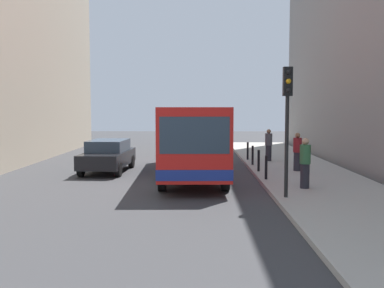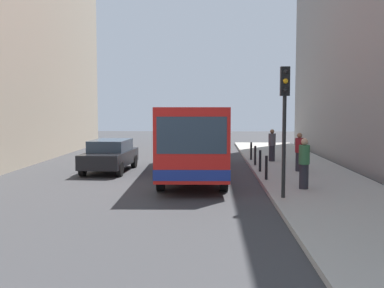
# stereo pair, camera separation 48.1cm
# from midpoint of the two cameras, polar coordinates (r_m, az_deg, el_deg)

# --- Properties ---
(ground_plane) EXTENTS (80.00, 80.00, 0.00)m
(ground_plane) POSITION_cam_midpoint_polar(r_m,az_deg,el_deg) (17.46, -2.52, -5.30)
(ground_plane) COLOR #38383A
(sidewalk) EXTENTS (4.40, 40.00, 0.15)m
(sidewalk) POSITION_cam_midpoint_polar(r_m,az_deg,el_deg) (17.96, 15.01, -4.93)
(sidewalk) COLOR #ADA89E
(sidewalk) RESTS_ON ground
(bus) EXTENTS (2.84, 11.09, 3.00)m
(bus) POSITION_cam_midpoint_polar(r_m,az_deg,el_deg) (20.29, -0.67, 1.00)
(bus) COLOR red
(bus) RESTS_ON ground
(car_beside_bus) EXTENTS (2.01, 4.47, 1.48)m
(car_beside_bus) POSITION_cam_midpoint_polar(r_m,az_deg,el_deg) (21.68, -11.04, -1.35)
(car_beside_bus) COLOR black
(car_beside_bus) RESTS_ON ground
(traffic_light) EXTENTS (0.28, 0.33, 4.10)m
(traffic_light) POSITION_cam_midpoint_polar(r_m,az_deg,el_deg) (14.61, 10.86, 4.54)
(traffic_light) COLOR black
(traffic_light) RESTS_ON sidewalk
(bollard_near) EXTENTS (0.11, 0.11, 0.95)m
(bollard_near) POSITION_cam_midpoint_polar(r_m,az_deg,el_deg) (18.33, 8.47, -2.89)
(bollard_near) COLOR black
(bollard_near) RESTS_ON sidewalk
(bollard_mid) EXTENTS (0.11, 0.11, 0.95)m
(bollard_mid) POSITION_cam_midpoint_polar(r_m,az_deg,el_deg) (20.58, 7.63, -2.07)
(bollard_mid) COLOR black
(bollard_mid) RESTS_ON sidewalk
(bollard_far) EXTENTS (0.11, 0.11, 0.95)m
(bollard_far) POSITION_cam_midpoint_polar(r_m,az_deg,el_deg) (22.84, 6.96, -1.40)
(bollard_far) COLOR black
(bollard_far) RESTS_ON sidewalk
(bollard_farthest) EXTENTS (0.11, 0.11, 0.95)m
(bollard_farthest) POSITION_cam_midpoint_polar(r_m,az_deg,el_deg) (25.11, 6.40, -0.86)
(bollard_farthest) COLOR black
(bollard_farthest) RESTS_ON sidewalk
(pedestrian_near_signal) EXTENTS (0.38, 0.38, 1.77)m
(pedestrian_near_signal) POSITION_cam_midpoint_polar(r_m,az_deg,el_deg) (16.51, 13.08, -2.34)
(pedestrian_near_signal) COLOR #26262D
(pedestrian_near_signal) RESTS_ON sidewalk
(pedestrian_mid_sidewalk) EXTENTS (0.38, 0.38, 1.72)m
(pedestrian_mid_sidewalk) POSITION_cam_midpoint_polar(r_m,az_deg,el_deg) (20.99, 12.34, -0.95)
(pedestrian_mid_sidewalk) COLOR #26262D
(pedestrian_mid_sidewalk) RESTS_ON sidewalk
(pedestrian_far_sidewalk) EXTENTS (0.38, 0.38, 1.69)m
(pedestrian_far_sidewalk) POSITION_cam_midpoint_polar(r_m,az_deg,el_deg) (24.62, 8.96, -0.13)
(pedestrian_far_sidewalk) COLOR #26262D
(pedestrian_far_sidewalk) RESTS_ON sidewalk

